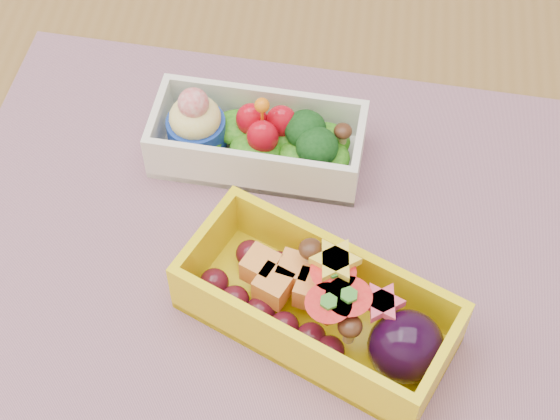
# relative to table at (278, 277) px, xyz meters

# --- Properties ---
(table) EXTENTS (1.20, 0.80, 0.75)m
(table) POSITION_rel_table_xyz_m (0.00, 0.00, 0.00)
(table) COLOR brown
(table) RESTS_ON ground
(placemat) EXTENTS (0.47, 0.37, 0.00)m
(placemat) POSITION_rel_table_xyz_m (-0.00, -0.04, 0.10)
(placemat) COLOR gray
(placemat) RESTS_ON table
(bento_white) EXTENTS (0.15, 0.07, 0.06)m
(bento_white) POSITION_rel_table_xyz_m (-0.02, 0.04, 0.12)
(bento_white) COLOR white
(bento_white) RESTS_ON placemat
(bento_yellow) EXTENTS (0.19, 0.14, 0.06)m
(bento_yellow) POSITION_rel_table_xyz_m (0.04, -0.09, 0.13)
(bento_yellow) COLOR yellow
(bento_yellow) RESTS_ON placemat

